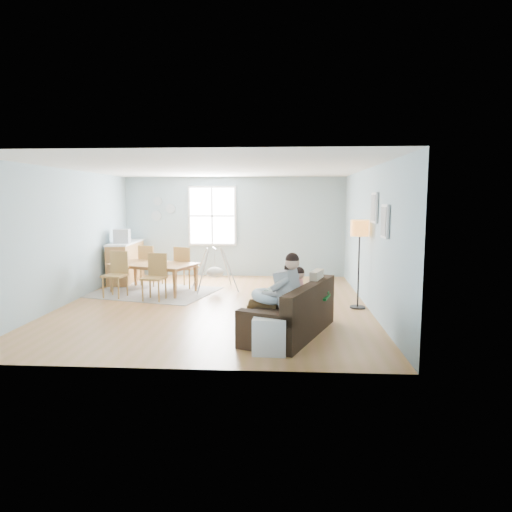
# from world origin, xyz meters

# --- Properties ---
(room) EXTENTS (8.40, 9.40, 3.90)m
(room) POSITION_xyz_m (0.00, 0.00, 2.42)
(room) COLOR #A9753C
(window) EXTENTS (1.32, 0.08, 1.62)m
(window) POSITION_xyz_m (-0.60, 3.46, 1.65)
(window) COLOR white
(window) RESTS_ON room
(pictures) EXTENTS (0.05, 1.34, 0.74)m
(pictures) POSITION_xyz_m (2.97, -1.05, 1.85)
(pictures) COLOR white
(pictures) RESTS_ON room
(wall_plates) EXTENTS (0.67, 0.02, 0.66)m
(wall_plates) POSITION_xyz_m (-2.00, 3.47, 1.83)
(wall_plates) COLOR #8797A2
(wall_plates) RESTS_ON room
(sofa) EXTENTS (1.54, 2.18, 0.81)m
(sofa) POSITION_xyz_m (1.51, -1.94, 0.29)
(sofa) COLOR black
(sofa) RESTS_ON room
(green_throw) EXTENTS (1.08, 0.95, 0.04)m
(green_throw) POSITION_xyz_m (1.69, -1.29, 0.52)
(green_throw) COLOR #166326
(green_throw) RESTS_ON sofa
(beige_pillow) EXTENTS (0.26, 0.47, 0.45)m
(beige_pillow) POSITION_xyz_m (1.90, -1.53, 0.72)
(beige_pillow) COLOR tan
(beige_pillow) RESTS_ON sofa
(father) EXTENTS (1.00, 0.67, 1.32)m
(father) POSITION_xyz_m (1.29, -2.16, 0.70)
(father) COLOR #969699
(father) RESTS_ON sofa
(nursing_pillow) EXTENTS (0.71, 0.70, 0.23)m
(nursing_pillow) POSITION_xyz_m (1.15, -2.10, 0.64)
(nursing_pillow) COLOR #C8E3FA
(nursing_pillow) RESTS_ON father
(infant) EXTENTS (0.20, 0.36, 0.13)m
(infant) POSITION_xyz_m (1.16, -2.07, 0.71)
(infant) COLOR silver
(infant) RESTS_ON nursing_pillow
(toddler) EXTENTS (0.57, 0.37, 0.85)m
(toddler) POSITION_xyz_m (1.51, -1.73, 0.70)
(toddler) COLOR white
(toddler) RESTS_ON sofa
(floor_lamp) EXTENTS (0.34, 0.34, 1.71)m
(floor_lamp) POSITION_xyz_m (2.80, -0.11, 1.41)
(floor_lamp) COLOR black
(floor_lamp) RESTS_ON room
(storage_cube) EXTENTS (0.48, 0.43, 0.50)m
(storage_cube) POSITION_xyz_m (1.17, -2.82, 0.25)
(storage_cube) COLOR silver
(storage_cube) RESTS_ON room
(rug) EXTENTS (3.07, 2.61, 0.01)m
(rug) POSITION_xyz_m (-1.60, 1.12, 0.01)
(rug) COLOR gray
(rug) RESTS_ON room
(dining_table) EXTENTS (2.12, 1.62, 0.66)m
(dining_table) POSITION_xyz_m (-1.60, 1.12, 0.33)
(dining_table) COLOR #975B31
(dining_table) RESTS_ON rug
(chair_sw) EXTENTS (0.52, 0.52, 0.99)m
(chair_sw) POSITION_xyz_m (-2.23, 0.61, 0.57)
(chair_sw) COLOR brown
(chair_sw) RESTS_ON rug
(chair_se) EXTENTS (0.50, 0.50, 0.98)m
(chair_se) POSITION_xyz_m (-1.31, 0.37, 0.56)
(chair_se) COLOR brown
(chair_se) RESTS_ON rug
(chair_nw) EXTENTS (0.58, 0.58, 1.00)m
(chair_nw) POSITION_xyz_m (-1.90, 1.87, 0.57)
(chair_nw) COLOR brown
(chair_nw) RESTS_ON rug
(chair_ne) EXTENTS (0.57, 0.57, 1.00)m
(chair_ne) POSITION_xyz_m (-0.98, 1.63, 0.57)
(chair_ne) COLOR brown
(chair_ne) RESTS_ON rug
(counter) EXTENTS (0.65, 1.85, 1.02)m
(counter) POSITION_xyz_m (-2.70, 2.50, 0.52)
(counter) COLOR #975B31
(counter) RESTS_ON room
(monitor) EXTENTS (0.42, 0.40, 0.35)m
(monitor) POSITION_xyz_m (-2.66, 2.15, 1.19)
(monitor) COLOR #A3A3A8
(monitor) RESTS_ON counter
(baby_swing) EXTENTS (1.20, 1.21, 0.98)m
(baby_swing) POSITION_xyz_m (-0.23, 1.45, 0.44)
(baby_swing) COLOR #A3A3A8
(baby_swing) RESTS_ON room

